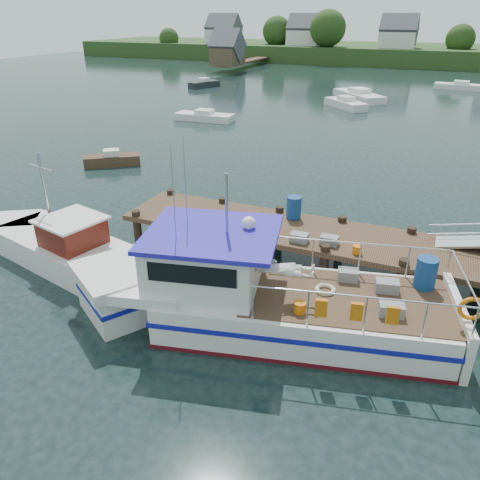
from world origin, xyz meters
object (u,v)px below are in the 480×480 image
at_px(moored_rowboat, 112,159).
at_px(moored_d, 359,96).
at_px(moored_a, 205,116).
at_px(moored_b, 346,104).
at_px(lobster_boat, 254,296).
at_px(work_boat, 62,246).
at_px(moored_far, 461,86).
at_px(moored_e, 204,84).
at_px(dock, 479,235).

relative_size(moored_rowboat, moored_d, 0.47).
height_order(moored_a, moored_b, moored_b).
bearing_deg(moored_rowboat, lobster_boat, -45.36).
bearing_deg(work_boat, moored_a, 118.79).
distance_m(lobster_boat, moored_rowboat, 18.45).
bearing_deg(moored_rowboat, moored_far, 59.91).
bearing_deg(moored_d, work_boat, -104.47).
relative_size(moored_far, moored_d, 0.87).
relative_size(moored_rowboat, moored_a, 0.65).
relative_size(moored_far, moored_e, 1.42).
relative_size(moored_far, moored_b, 1.25).
bearing_deg(dock, moored_far, 90.54).
distance_m(lobster_boat, moored_b, 37.02).
height_order(dock, moored_rowboat, dock).
xyz_separation_m(lobster_boat, moored_a, (-15.01, 25.88, -0.67)).
relative_size(dock, moored_a, 3.19).
relative_size(lobster_boat, work_boat, 1.48).
distance_m(moored_a, moored_e, 20.21).
distance_m(lobster_boat, moored_d, 42.24).
height_order(work_boat, moored_a, work_boat).
height_order(moored_a, moored_d, moored_d).
bearing_deg(moored_far, moored_e, -170.28).
distance_m(dock, moored_e, 49.81).
distance_m(dock, moored_b, 34.24).
height_order(moored_rowboat, moored_a, moored_rowboat).
bearing_deg(moored_b, moored_d, 97.14).
bearing_deg(moored_e, dock, -40.31).
height_order(lobster_boat, moored_far, lobster_boat).
relative_size(moored_a, moored_e, 1.20).
bearing_deg(moored_far, lobster_boat, -105.84).
height_order(moored_far, moored_d, moored_d).
relative_size(lobster_boat, moored_a, 2.25).
distance_m(dock, moored_d, 39.21).
bearing_deg(moored_d, dock, -84.08).
distance_m(moored_rowboat, moored_a, 14.09).
bearing_deg(lobster_boat, moored_rowboat, 127.20).
bearing_deg(moored_e, moored_d, 7.00).
bearing_deg(moored_a, moored_e, 133.76).
distance_m(dock, moored_far, 50.37).
height_order(moored_rowboat, moored_b, moored_b).
relative_size(work_boat, moored_a, 1.52).
distance_m(lobster_boat, moored_far, 54.86).
relative_size(work_boat, moored_b, 1.60).
bearing_deg(moored_rowboat, moored_d, 67.03).
bearing_deg(moored_rowboat, moored_e, 102.12).
relative_size(moored_rowboat, moored_b, 0.68).
bearing_deg(moored_a, moored_b, 63.39).
bearing_deg(lobster_boat, work_boat, 161.02).
xyz_separation_m(dock, moored_a, (-20.88, 21.63, -1.89)).
distance_m(lobster_boat, work_boat, 8.16).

